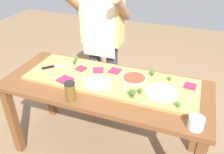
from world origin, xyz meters
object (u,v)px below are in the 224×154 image
object	(u,v)px
pizza_whole_cheese_artichoke	(162,92)
flour_cup	(196,123)
pizza_slice_far_right	(98,70)
broccoli_floret_front_right	(132,93)
broccoli_floret_back_left	(76,58)
cheese_crumble_e	(190,99)
broccoli_floret_front_mid	(152,72)
sauce_jar	(70,91)
cook_center	(102,33)
pizza_slice_near_left	(190,86)
broccoli_floret_back_right	(178,104)
broccoli_floret_back_mid	(170,78)
cheese_crumble_c	(74,72)
cheese_crumble_f	(84,77)
pizza_slice_far_left	(65,80)
cheese_crumble_a	(197,93)
broccoli_floret_center_right	(75,62)
cheese_crumble_b	(125,87)
chefs_knife	(54,66)
pizza_whole_white_garlic	(98,83)
prep_table	(105,95)
pizza_slice_near_right	(115,71)
broccoli_floret_center_left	(140,91)
cheese_crumble_d	(84,64)
pizza_slice_center	(81,68)
pizza_whole_tomato_red	(134,78)

from	to	relation	value
pizza_whole_cheese_artichoke	flour_cup	xyz separation A→B (m)	(0.27, -0.28, 0.00)
pizza_slice_far_right	broccoli_floret_front_right	xyz separation A→B (m)	(0.40, -0.28, 0.03)
broccoli_floret_back_left	cheese_crumble_e	world-z (taller)	broccoli_floret_back_left
pizza_whole_cheese_artichoke	broccoli_floret_front_mid	xyz separation A→B (m)	(-0.12, 0.22, 0.03)
sauce_jar	cook_center	distance (m)	0.86
pizza_slice_near_left	broccoli_floret_back_right	bearing A→B (deg)	-101.38
broccoli_floret_back_mid	cheese_crumble_c	xyz separation A→B (m)	(-0.81, -0.16, -0.02)
cheese_crumble_f	pizza_slice_far_left	bearing A→B (deg)	-149.38
cheese_crumble_e	cheese_crumble_a	bearing A→B (deg)	66.24
broccoli_floret_center_right	cheese_crumble_b	bearing A→B (deg)	-21.74
chefs_knife	pizza_whole_cheese_artichoke	size ratio (longest dim) A/B	0.87
pizza_whole_white_garlic	pizza_slice_far_right	xyz separation A→B (m)	(-0.08, 0.19, -0.00)
pizza_whole_cheese_artichoke	cheese_crumble_b	distance (m)	0.29
pizza_whole_cheese_artichoke	broccoli_floret_back_right	bearing A→B (deg)	-44.26
pizza_slice_far_right	cheese_crumble_e	bearing A→B (deg)	-11.54
prep_table	cheese_crumble_b	size ratio (longest dim) A/B	80.14
pizza_slice_near_right	broccoli_floret_center_left	world-z (taller)	broccoli_floret_center_left
pizza_slice_far_left	cheese_crumble_c	bearing A→B (deg)	84.42
pizza_slice_near_left	broccoli_floret_front_right	distance (m)	0.50
prep_table	cheese_crumble_d	distance (m)	0.39
broccoli_floret_back_left	cheese_crumble_a	size ratio (longest dim) A/B	2.49
cheese_crumble_b	sauce_jar	bearing A→B (deg)	-145.21
cheese_crumble_c	pizza_whole_cheese_artichoke	bearing A→B (deg)	-2.48
broccoli_floret_front_mid	cheese_crumble_e	size ratio (longest dim) A/B	2.84
broccoli_floret_back_right	cheese_crumble_d	distance (m)	0.97
pizza_slice_center	broccoli_floret_center_left	world-z (taller)	broccoli_floret_center_left
broccoli_floret_front_right	cheese_crumble_e	xyz separation A→B (m)	(0.41, 0.11, -0.03)
broccoli_floret_back_left	cheese_crumble_f	distance (m)	0.35
broccoli_floret_front_mid	cheese_crumble_a	size ratio (longest dim) A/B	3.17
broccoli_floret_back_left	cheese_crumble_c	distance (m)	0.24
pizza_whole_tomato_red	cheese_crumble_f	xyz separation A→B (m)	(-0.40, -0.14, 0.00)
pizza_whole_white_garlic	pizza_slice_far_left	world-z (taller)	pizza_whole_white_garlic
pizza_slice_far_right	cook_center	xyz separation A→B (m)	(-0.13, 0.41, 0.18)
broccoli_floret_back_left	cheese_crumble_e	distance (m)	1.12
pizza_whole_tomato_red	broccoli_floret_center_right	distance (m)	0.60
prep_table	pizza_whole_white_garlic	size ratio (longest dim) A/B	7.51
pizza_slice_near_left	cook_center	bearing A→B (deg)	156.85
pizza_slice_far_right	sauce_jar	world-z (taller)	sauce_jar
broccoli_floret_center_right	broccoli_floret_back_mid	size ratio (longest dim) A/B	1.02
pizza_whole_tomato_red	broccoli_floret_front_mid	distance (m)	0.17
cheese_crumble_e	cheese_crumble_c	bearing A→B (deg)	176.81
chefs_knife	pizza_slice_center	xyz separation A→B (m)	(0.25, 0.05, 0.00)
broccoli_floret_front_right	sauce_jar	size ratio (longest dim) A/B	0.46
prep_table	broccoli_floret_center_left	xyz separation A→B (m)	(0.32, -0.07, 0.17)
cheese_crumble_f	sauce_jar	bearing A→B (deg)	-84.91
pizza_whole_cheese_artichoke	pizza_whole_tomato_red	bearing A→B (deg)	154.17
cheese_crumble_c	cheese_crumble_e	size ratio (longest dim) A/B	0.78
cheese_crumble_e	flour_cup	distance (m)	0.26
pizza_whole_tomato_red	broccoli_floret_center_left	world-z (taller)	broccoli_floret_center_left
pizza_slice_far_right	cheese_crumble_f	distance (m)	0.18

